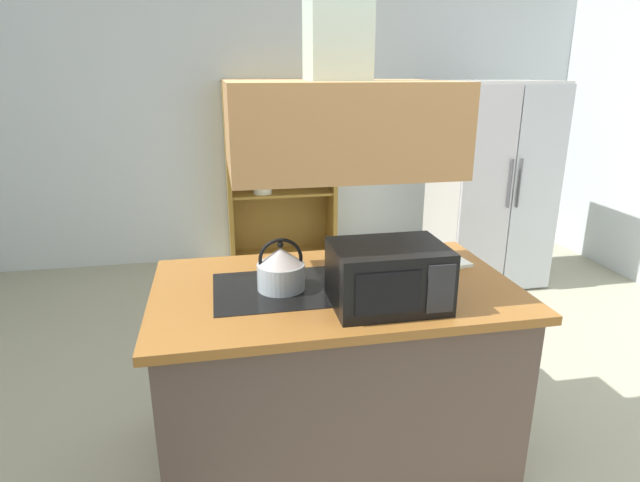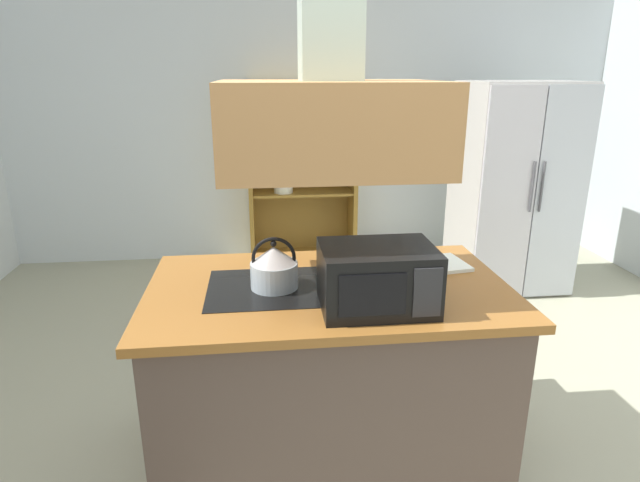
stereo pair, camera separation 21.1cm
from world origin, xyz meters
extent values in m
plane|color=gray|center=(0.00, 0.00, 0.00)|extent=(7.80, 7.80, 0.00)
cube|color=silver|center=(0.00, 3.00, 1.35)|extent=(6.00, 0.12, 2.70)
cube|color=#4F3E36|center=(-0.24, -0.09, 0.43)|extent=(1.56, 0.91, 0.86)
cube|color=brown|center=(-0.24, -0.09, 0.88)|extent=(1.64, 0.99, 0.04)
cube|color=black|center=(-0.49, -0.09, 0.90)|extent=(0.60, 0.48, 0.00)
cube|color=#B57F49|center=(-0.24, -0.09, 1.61)|extent=(0.90, 0.70, 0.36)
cube|color=beige|center=(1.62, 1.95, 0.88)|extent=(0.90, 0.72, 1.75)
cube|color=#BBB8BF|center=(1.39, 1.58, 0.88)|extent=(0.44, 0.03, 1.71)
cube|color=#B4B9C2|center=(1.84, 1.58, 0.88)|extent=(0.44, 0.03, 1.71)
cylinder|color=#4C4C51|center=(1.58, 1.55, 0.96)|extent=(0.02, 0.02, 0.40)
cylinder|color=#4C4C51|center=(1.66, 1.55, 0.96)|extent=(0.02, 0.02, 0.40)
cube|color=olive|center=(-0.63, 2.74, 0.88)|extent=(0.04, 0.40, 1.75)
cube|color=olive|center=(0.36, 2.74, 0.88)|extent=(0.04, 0.40, 1.75)
cube|color=olive|center=(-0.13, 2.74, 1.74)|extent=(1.03, 0.40, 0.03)
cube|color=olive|center=(-0.13, 2.74, 0.04)|extent=(1.03, 0.40, 0.08)
cube|color=olive|center=(-0.13, 2.93, 0.88)|extent=(1.03, 0.02, 1.75)
cube|color=olive|center=(-0.13, 2.74, 0.70)|extent=(0.95, 0.36, 0.02)
cube|color=olive|center=(-0.13, 2.74, 1.14)|extent=(0.95, 0.36, 0.02)
cylinder|color=beige|center=(-0.32, 2.69, 0.74)|extent=(0.18, 0.18, 0.05)
cylinder|color=beige|center=(-0.32, 2.69, 0.78)|extent=(0.17, 0.17, 0.05)
cylinder|color=silver|center=(-0.01, 2.70, 1.21)|extent=(0.01, 0.01, 0.12)
cone|color=silver|center=(-0.01, 2.70, 1.31)|extent=(0.07, 0.07, 0.08)
cylinder|color=silver|center=(0.15, 2.70, 1.21)|extent=(0.01, 0.01, 0.12)
cone|color=silver|center=(0.15, 2.70, 1.31)|extent=(0.07, 0.07, 0.08)
cylinder|color=#AEBDC7|center=(-0.49, -0.09, 0.96)|extent=(0.21, 0.21, 0.12)
cone|color=#BBB7B6|center=(-0.49, -0.09, 1.06)|extent=(0.20, 0.20, 0.07)
sphere|color=black|center=(-0.49, -0.09, 1.11)|extent=(0.03, 0.03, 0.03)
torus|color=black|center=(-0.49, -0.09, 1.04)|extent=(0.20, 0.02, 0.20)
cube|color=white|center=(0.30, 0.09, 0.91)|extent=(0.37, 0.29, 0.02)
cube|color=black|center=(-0.08, -0.34, 1.03)|extent=(0.46, 0.34, 0.26)
cube|color=black|center=(-0.13, -0.51, 1.03)|extent=(0.26, 0.01, 0.17)
cube|color=#262628|center=(0.08, -0.51, 1.03)|extent=(0.11, 0.01, 0.20)
camera|label=1|loc=(-0.74, -2.26, 1.83)|focal=29.65mm
camera|label=2|loc=(-0.53, -2.29, 1.83)|focal=29.65mm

